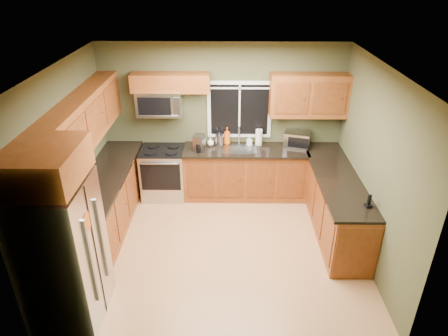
{
  "coord_description": "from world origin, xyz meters",
  "views": [
    {
      "loc": [
        0.12,
        -4.85,
        3.84
      ],
      "look_at": [
        0.05,
        0.35,
        1.15
      ],
      "focal_mm": 32.0,
      "sensor_mm": 36.0,
      "label": 1
    }
  ],
  "objects_px": {
    "toaster_oven": "(297,139)",
    "soap_bottle_a": "(227,136)",
    "refrigerator": "(65,253)",
    "coffee_maker": "(199,143)",
    "paper_towel_roll": "(259,137)",
    "kettle": "(219,139)",
    "range": "(164,173)",
    "microwave": "(160,103)",
    "soap_bottle_b": "(249,141)",
    "cordless_phone": "(369,203)",
    "soap_bottle_c": "(211,142)"
  },
  "relations": [
    {
      "from": "soap_bottle_a",
      "to": "cordless_phone",
      "type": "bearing_deg",
      "value": -47.18
    },
    {
      "from": "kettle",
      "to": "soap_bottle_c",
      "type": "xyz_separation_m",
      "value": [
        -0.16,
        -0.02,
        -0.04
      ]
    },
    {
      "from": "soap_bottle_b",
      "to": "refrigerator",
      "type": "bearing_deg",
      "value": -127.05
    },
    {
      "from": "toaster_oven",
      "to": "soap_bottle_a",
      "type": "relative_size",
      "value": 1.61
    },
    {
      "from": "refrigerator",
      "to": "paper_towel_roll",
      "type": "distance_m",
      "value": 3.82
    },
    {
      "from": "refrigerator",
      "to": "cordless_phone",
      "type": "relative_size",
      "value": 9.75
    },
    {
      "from": "soap_bottle_a",
      "to": "soap_bottle_b",
      "type": "xyz_separation_m",
      "value": [
        0.39,
        -0.06,
        -0.07
      ]
    },
    {
      "from": "range",
      "to": "paper_towel_roll",
      "type": "bearing_deg",
      "value": 7.06
    },
    {
      "from": "cordless_phone",
      "to": "refrigerator",
      "type": "bearing_deg",
      "value": -165.57
    },
    {
      "from": "range",
      "to": "kettle",
      "type": "xyz_separation_m",
      "value": [
        1.0,
        0.16,
        0.59
      ]
    },
    {
      "from": "soap_bottle_b",
      "to": "toaster_oven",
      "type": "bearing_deg",
      "value": -1.57
    },
    {
      "from": "cordless_phone",
      "to": "toaster_oven",
      "type": "bearing_deg",
      "value": 108.62
    },
    {
      "from": "soap_bottle_b",
      "to": "soap_bottle_a",
      "type": "bearing_deg",
      "value": 171.21
    },
    {
      "from": "refrigerator",
      "to": "cordless_phone",
      "type": "height_order",
      "value": "refrigerator"
    },
    {
      "from": "coffee_maker",
      "to": "microwave",
      "type": "bearing_deg",
      "value": 163.71
    },
    {
      "from": "kettle",
      "to": "soap_bottle_c",
      "type": "relative_size",
      "value": 1.7
    },
    {
      "from": "paper_towel_roll",
      "to": "refrigerator",
      "type": "bearing_deg",
      "value": -128.72
    },
    {
      "from": "range",
      "to": "kettle",
      "type": "height_order",
      "value": "kettle"
    },
    {
      "from": "paper_towel_roll",
      "to": "soap_bottle_c",
      "type": "height_order",
      "value": "paper_towel_roll"
    },
    {
      "from": "refrigerator",
      "to": "coffee_maker",
      "type": "xyz_separation_m",
      "value": [
        1.35,
        2.71,
        0.17
      ]
    },
    {
      "from": "refrigerator",
      "to": "toaster_oven",
      "type": "distance_m",
      "value": 4.23
    },
    {
      "from": "refrigerator",
      "to": "paper_towel_roll",
      "type": "xyz_separation_m",
      "value": [
        2.39,
        2.98,
        0.18
      ]
    },
    {
      "from": "refrigerator",
      "to": "cordless_phone",
      "type": "bearing_deg",
      "value": 14.43
    },
    {
      "from": "refrigerator",
      "to": "soap_bottle_c",
      "type": "distance_m",
      "value": 3.3
    },
    {
      "from": "range",
      "to": "paper_towel_roll",
      "type": "relative_size",
      "value": 3.0
    },
    {
      "from": "refrigerator",
      "to": "coffee_maker",
      "type": "height_order",
      "value": "refrigerator"
    },
    {
      "from": "soap_bottle_a",
      "to": "coffee_maker",
      "type": "bearing_deg",
      "value": -149.13
    },
    {
      "from": "paper_towel_roll",
      "to": "kettle",
      "type": "bearing_deg",
      "value": -176.06
    },
    {
      "from": "refrigerator",
      "to": "coffee_maker",
      "type": "bearing_deg",
      "value": 63.6
    },
    {
      "from": "kettle",
      "to": "soap_bottle_c",
      "type": "distance_m",
      "value": 0.16
    },
    {
      "from": "microwave",
      "to": "soap_bottle_a",
      "type": "height_order",
      "value": "microwave"
    },
    {
      "from": "cordless_phone",
      "to": "soap_bottle_c",
      "type": "bearing_deg",
      "value": 138.13
    },
    {
      "from": "refrigerator",
      "to": "cordless_phone",
      "type": "distance_m",
      "value": 3.84
    },
    {
      "from": "microwave",
      "to": "soap_bottle_b",
      "type": "bearing_deg",
      "value": 1.25
    },
    {
      "from": "paper_towel_roll",
      "to": "soap_bottle_a",
      "type": "xyz_separation_m",
      "value": [
        -0.56,
        0.02,
        0.01
      ]
    },
    {
      "from": "refrigerator",
      "to": "soap_bottle_b",
      "type": "bearing_deg",
      "value": 52.95
    },
    {
      "from": "kettle",
      "to": "cordless_phone",
      "type": "relative_size",
      "value": 1.38
    },
    {
      "from": "toaster_oven",
      "to": "kettle",
      "type": "xyz_separation_m",
      "value": [
        -1.37,
        0.02,
        -0.02
      ]
    },
    {
      "from": "soap_bottle_c",
      "to": "cordless_phone",
      "type": "xyz_separation_m",
      "value": [
        2.19,
        -1.96,
        -0.02
      ]
    },
    {
      "from": "coffee_maker",
      "to": "paper_towel_roll",
      "type": "bearing_deg",
      "value": 14.34
    },
    {
      "from": "toaster_oven",
      "to": "soap_bottle_a",
      "type": "bearing_deg",
      "value": 176.11
    },
    {
      "from": "range",
      "to": "coffee_maker",
      "type": "relative_size",
      "value": 3.34
    },
    {
      "from": "coffee_maker",
      "to": "cordless_phone",
      "type": "distance_m",
      "value": 2.95
    },
    {
      "from": "coffee_maker",
      "to": "paper_towel_roll",
      "type": "relative_size",
      "value": 0.9
    },
    {
      "from": "kettle",
      "to": "soap_bottle_a",
      "type": "bearing_deg",
      "value": 26.45
    },
    {
      "from": "soap_bottle_b",
      "to": "cordless_phone",
      "type": "height_order",
      "value": "cordless_phone"
    },
    {
      "from": "refrigerator",
      "to": "toaster_oven",
      "type": "height_order",
      "value": "refrigerator"
    },
    {
      "from": "microwave",
      "to": "soap_bottle_a",
      "type": "distance_m",
      "value": 1.31
    },
    {
      "from": "soap_bottle_b",
      "to": "cordless_phone",
      "type": "xyz_separation_m",
      "value": [
        1.5,
        -1.98,
        -0.03
      ]
    },
    {
      "from": "soap_bottle_b",
      "to": "soap_bottle_c",
      "type": "relative_size",
      "value": 1.15
    }
  ]
}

